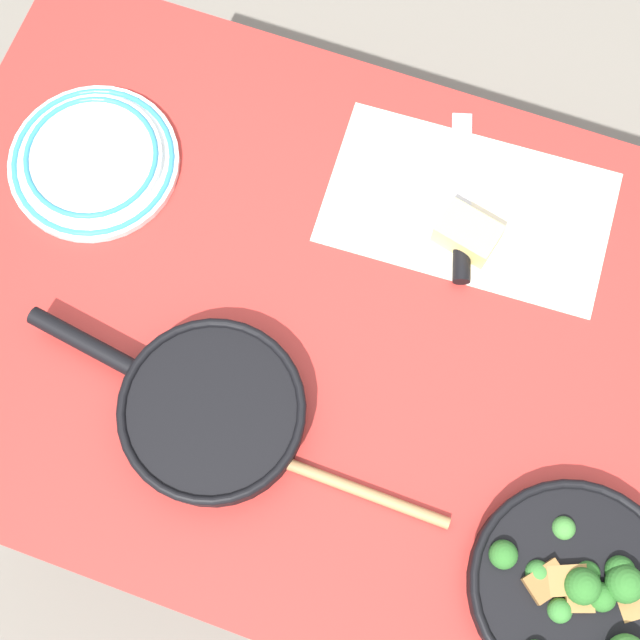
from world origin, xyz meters
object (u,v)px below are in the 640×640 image
object	(u,v)px
grater_knife	(461,221)
cheese_block	(468,234)
dinner_plate_stack	(93,160)
wooden_spoon	(292,465)
skillet_eggs	(210,411)
skillet_broccoli	(579,590)

from	to	relation	value
grater_knife	cheese_block	distance (m)	0.03
cheese_block	dinner_plate_stack	distance (m)	0.53
wooden_spoon	cheese_block	world-z (taller)	cheese_block
skillet_eggs	wooden_spoon	size ratio (longest dim) A/B	1.16
wooden_spoon	grater_knife	xyz separation A→B (m)	(-0.10, -0.39, 0.00)
skillet_eggs	grater_knife	distance (m)	0.43
wooden_spoon	dinner_plate_stack	bearing A→B (deg)	-36.03
dinner_plate_stack	grater_knife	bearing A→B (deg)	-170.43
wooden_spoon	dinner_plate_stack	world-z (taller)	dinner_plate_stack
grater_knife	dinner_plate_stack	world-z (taller)	dinner_plate_stack
skillet_broccoli	skillet_eggs	distance (m)	0.50
dinner_plate_stack	cheese_block	bearing A→B (deg)	-172.93
skillet_broccoli	cheese_block	xyz separation A→B (m)	(0.26, -0.40, -0.01)
skillet_broccoli	skillet_eggs	bearing A→B (deg)	175.83
skillet_eggs	dinner_plate_stack	distance (m)	0.40
cheese_block	skillet_eggs	bearing A→B (deg)	55.42
skillet_broccoli	grater_knife	size ratio (longest dim) A/B	1.56
grater_knife	dinner_plate_stack	size ratio (longest dim) A/B	1.07
skillet_eggs	grater_knife	xyz separation A→B (m)	(-0.22, -0.37, -0.02)
cheese_block	dinner_plate_stack	size ratio (longest dim) A/B	0.38
wooden_spoon	grater_knife	world-z (taller)	grater_knife
skillet_eggs	cheese_block	size ratio (longest dim) A/B	4.21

